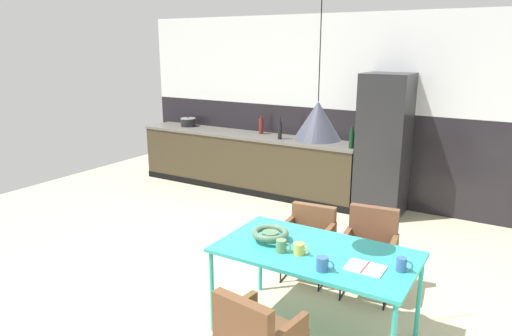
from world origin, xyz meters
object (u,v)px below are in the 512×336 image
Objects in this scene: open_book at (365,268)px; fruit_bowl at (270,234)px; dining_table at (316,256)px; bottle_vinegar_dark at (280,130)px; armchair_head_of_table at (255,330)px; pendant_lamp_over_table_near at (318,120)px; cooking_pot at (188,122)px; mug_short_terracotta at (323,264)px; refrigerator_column at (384,145)px; mug_glass_clear at (300,249)px; armchair_facing_counter at (309,232)px; bottle_spice_small at (352,139)px; armchair_near_window at (370,241)px; mug_white_ceramic at (282,246)px; bottle_wine_green at (261,126)px; mug_wide_latte at (402,264)px.

fruit_bowl is at bearing 174.62° from open_book.
dining_table is 3.62m from bottle_vinegar_dark.
armchair_head_of_table is 1.51m from pendant_lamp_over_table_near.
mug_short_terracotta is at bearing -40.64° from cooking_pot.
refrigerator_column reaches higher than mug_glass_clear.
bottle_spice_small is (-0.34, 2.07, 0.56)m from armchair_facing_counter.
refrigerator_column is 2.68× the size of armchair_facing_counter.
mug_short_terracotta is at bearing 72.22° from armchair_head_of_table.
armchair_near_window reaches higher than armchair_head_of_table.
armchair_head_of_table is 5.85× the size of mug_glass_clear.
mug_white_ceramic is 0.43× the size of bottle_wine_green.
fruit_bowl reaches higher than open_book.
mug_short_terracotta reaches higher than open_book.
armchair_near_window is 2.78× the size of bottle_wine_green.
armchair_facing_counter is (-0.07, -2.23, -0.49)m from refrigerator_column.
mug_short_terracotta is 0.30m from mug_glass_clear.
open_book is (0.43, -0.10, 0.05)m from dining_table.
mug_white_ceramic is (-0.22, -0.17, 0.10)m from dining_table.
armchair_near_window is 6.85× the size of mug_wide_latte.
bottle_spice_small is (-0.58, 3.13, 0.25)m from mug_white_ceramic.
dining_table is 1.03m from armchair_facing_counter.
armchair_facing_counter is at bearing 93.94° from fruit_bowl.
open_book is at bearing 6.09° from mug_white_ceramic.
mug_wide_latte is at bearing 112.00° from armchair_near_window.
armchair_head_of_table is 2.21× the size of bottle_vinegar_dark.
bottle_vinegar_dark reaches higher than mug_short_terracotta.
fruit_bowl is at bearing 141.43° from mug_white_ceramic.
armchair_near_window is at bearing -45.02° from bottle_vinegar_dark.
mug_short_terracotta is 1.12× the size of mug_wide_latte.
cooking_pot is at bearing 139.36° from mug_short_terracotta.
bottle_spice_small reaches higher than armchair_head_of_table.
bottle_vinegar_dark is (-2.14, 3.31, 0.26)m from mug_short_terracotta.
pendant_lamp_over_table_near reaches higher than armchair_facing_counter.
armchair_facing_counter is 5.38× the size of mug_short_terracotta.
bottle_wine_green reaches higher than armchair_facing_counter.
refrigerator_column is at bearing -97.44° from armchair_facing_counter.
open_book is (0.83, -0.08, -0.05)m from fruit_bowl.
bottle_wine_green reaches higher than open_book.
cooking_pot is 0.77× the size of bottle_vinegar_dark.
bottle_spice_small is (-1.23, 3.06, 0.30)m from open_book.
refrigerator_column is at bearing -83.00° from armchair_near_window.
armchair_head_of_table is 2.87× the size of cooking_pot.
fruit_bowl is 3.85m from bottle_wine_green.
bottle_spice_small reaches higher than mug_short_terracotta.
mug_white_ceramic is at bearing -86.83° from refrigerator_column.
mug_short_terracotta is at bearing -142.90° from open_book.
dining_table is 0.35m from mug_short_terracotta.
open_book is 2.25× the size of mug_wide_latte.
dining_table is 11.46× the size of mug_short_terracotta.
mug_glass_clear is (0.32, -3.25, -0.18)m from refrigerator_column.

